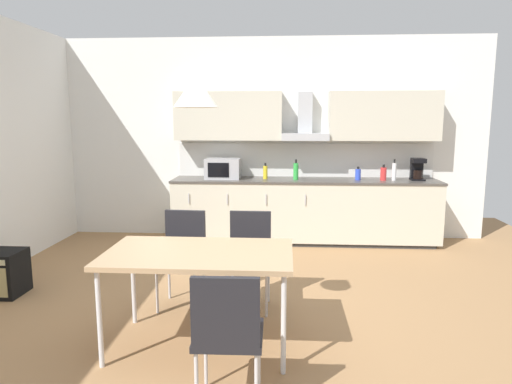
{
  "coord_description": "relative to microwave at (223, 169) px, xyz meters",
  "views": [
    {
      "loc": [
        0.45,
        -3.71,
        1.72
      ],
      "look_at": [
        0.16,
        0.73,
        1.0
      ],
      "focal_mm": 32.0,
      "sensor_mm": 36.0,
      "label": 1
    }
  ],
  "objects": [
    {
      "name": "chair_far_left",
      "position": [
        -0.06,
        -2.27,
        -0.49
      ],
      "size": [
        0.42,
        0.42,
        0.87
      ],
      "color": "black",
      "rests_on": "ground_plane"
    },
    {
      "name": "bottle_red",
      "position": [
        2.2,
        -0.03,
        -0.05
      ],
      "size": [
        0.08,
        0.08,
        0.21
      ],
      "color": "red",
      "rests_on": "kitchen_counter"
    },
    {
      "name": "backsplash_tile",
      "position": [
        1.14,
        0.31,
        0.1
      ],
      "size": [
        3.64,
        0.02,
        0.48
      ],
      "primitive_type": "cube",
      "color": "silver",
      "rests_on": "kitchen_counter"
    },
    {
      "name": "chair_near_right",
      "position": [
        0.56,
        -3.85,
        -0.49
      ],
      "size": [
        0.41,
        0.41,
        0.87
      ],
      "color": "black",
      "rests_on": "ground_plane"
    },
    {
      "name": "dining_table",
      "position": [
        0.24,
        -3.06,
        -0.33
      ],
      "size": [
        1.39,
        0.82,
        0.74
      ],
      "color": "tan",
      "rests_on": "ground_plane"
    },
    {
      "name": "upper_wall_cabinets",
      "position": [
        1.14,
        0.15,
        0.72
      ],
      "size": [
        3.64,
        0.4,
        0.67
      ],
      "color": "beige"
    },
    {
      "name": "coffee_maker",
      "position": [
        2.67,
        0.03,
        0.01
      ],
      "size": [
        0.18,
        0.19,
        0.3
      ],
      "color": "black",
      "rests_on": "kitchen_counter"
    },
    {
      "name": "ground_plane",
      "position": [
        0.43,
        -2.58,
        -1.04
      ],
      "size": [
        8.21,
        8.72,
        0.02
      ],
      "primitive_type": "cube",
      "color": "#9E754C"
    },
    {
      "name": "pendant_lamp",
      "position": [
        0.24,
        -3.06,
        0.88
      ],
      "size": [
        0.32,
        0.32,
        0.22
      ],
      "primitive_type": "cone",
      "color": "silver"
    },
    {
      "name": "bottle_green",
      "position": [
        1.02,
        -0.05,
        -0.02
      ],
      "size": [
        0.07,
        0.07,
        0.28
      ],
      "color": "green",
      "rests_on": "kitchen_counter"
    },
    {
      "name": "bottle_yellow",
      "position": [
        0.59,
        0.01,
        -0.05
      ],
      "size": [
        0.06,
        0.06,
        0.22
      ],
      "color": "yellow",
      "rests_on": "kitchen_counter"
    },
    {
      "name": "bottle_white",
      "position": [
        2.34,
        -0.05,
        -0.02
      ],
      "size": [
        0.06,
        0.06,
        0.29
      ],
      "color": "white",
      "rests_on": "kitchen_counter"
    },
    {
      "name": "wall_back",
      "position": [
        0.43,
        0.37,
        0.4
      ],
      "size": [
        6.56,
        0.1,
        2.85
      ],
      "primitive_type": "cube",
      "color": "white",
      "rests_on": "ground_plane"
    },
    {
      "name": "chair_far_right",
      "position": [
        0.56,
        -2.27,
        -0.49
      ],
      "size": [
        0.4,
        0.4,
        0.87
      ],
      "color": "black",
      "rests_on": "ground_plane"
    },
    {
      "name": "kitchen_counter",
      "position": [
        1.14,
        0.0,
        -0.58
      ],
      "size": [
        3.66,
        0.67,
        0.89
      ],
      "color": "#333333",
      "rests_on": "ground_plane"
    },
    {
      "name": "microwave",
      "position": [
        0.0,
        0.0,
        0.0
      ],
      "size": [
        0.48,
        0.35,
        0.28
      ],
      "color": "#ADADB2",
      "rests_on": "kitchen_counter"
    },
    {
      "name": "bottle_blue",
      "position": [
        1.87,
        -0.01,
        -0.06
      ],
      "size": [
        0.08,
        0.08,
        0.18
      ],
      "color": "blue",
      "rests_on": "kitchen_counter"
    }
  ]
}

